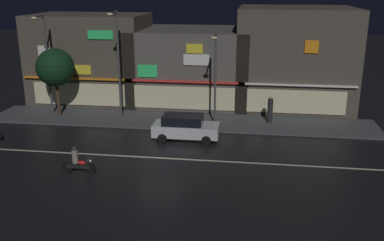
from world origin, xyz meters
TOP-DOWN VIEW (x-y plane):
  - ground_plane at (0.00, 0.00)m, footprint 140.00×140.00m
  - lane_divider_stripe at (0.00, 0.00)m, footprint 27.14×0.16m
  - sidewalk_far at (0.00, 7.17)m, footprint 28.57×4.21m
  - storefront_left_block at (-0.00, 13.17)m, footprint 9.90×7.96m
  - storefront_center_block at (-8.57, 12.44)m, footprint 9.51×6.50m
  - storefront_right_block at (8.57, 13.70)m, footprint 9.19×9.00m
  - streetlamp_west at (-10.22, 7.53)m, footprint 0.44×1.64m
  - streetlamp_mid at (-4.52, 7.15)m, footprint 0.44×1.64m
  - streetlamp_east at (2.66, 6.46)m, footprint 0.44×1.64m
  - pedestrian_on_sidewalk at (6.62, 7.56)m, footprint 0.39×0.39m
  - street_tree at (-9.41, 7.21)m, footprint 2.84×2.84m
  - parked_car_near_kerb at (1.04, 3.38)m, footprint 4.30×1.98m
  - motorcycle_lead at (-3.89, -2.72)m, footprint 1.90×0.60m
  - traffic_cone at (2.49, 4.25)m, footprint 0.36×0.36m

SIDE VIEW (x-z plane):
  - ground_plane at x=0.00m, z-range 0.00..0.00m
  - lane_divider_stripe at x=0.00m, z-range 0.00..0.01m
  - sidewalk_far at x=0.00m, z-range 0.00..0.14m
  - traffic_cone at x=2.49m, z-range 0.00..0.55m
  - motorcycle_lead at x=-3.89m, z-range -0.13..1.39m
  - parked_car_near_kerb at x=1.04m, z-range 0.03..1.70m
  - pedestrian_on_sidewalk at x=6.62m, z-range 0.07..2.04m
  - storefront_left_block at x=0.00m, z-range 0.00..6.24m
  - storefront_center_block at x=-8.57m, z-range 0.00..7.39m
  - street_tree at x=-9.41m, z-range 1.26..6.38m
  - streetlamp_east at x=2.66m, z-range 0.77..7.24m
  - storefront_right_block at x=8.57m, z-range 0.00..8.02m
  - streetlamp_west at x=-10.22m, z-range 0.79..8.32m
  - streetlamp_mid at x=-4.52m, z-range 0.79..8.67m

